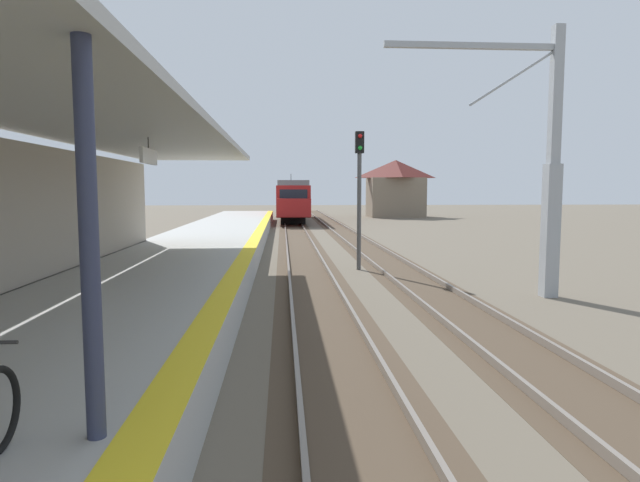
{
  "coord_description": "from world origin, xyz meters",
  "views": [
    {
      "loc": [
        0.96,
        0.21,
        3.02
      ],
      "look_at": [
        1.64,
        9.96,
        2.1
      ],
      "focal_mm": 30.36,
      "sensor_mm": 36.0,
      "label": 1
    }
  ],
  "objects_px": {
    "approaching_train": "(292,199)",
    "distant_trackside_house": "(395,187)",
    "catenary_pylon_far_side": "(542,169)",
    "rail_signal_post": "(359,186)"
  },
  "relations": [
    {
      "from": "catenary_pylon_far_side",
      "to": "rail_signal_post",
      "type": "bearing_deg",
      "value": 127.85
    },
    {
      "from": "approaching_train",
      "to": "distant_trackside_house",
      "type": "bearing_deg",
      "value": 29.51
    },
    {
      "from": "catenary_pylon_far_side",
      "to": "distant_trackside_house",
      "type": "relative_size",
      "value": 1.14
    },
    {
      "from": "rail_signal_post",
      "to": "distant_trackside_house",
      "type": "distance_m",
      "value": 41.54
    },
    {
      "from": "approaching_train",
      "to": "distant_trackside_house",
      "type": "distance_m",
      "value": 13.65
    },
    {
      "from": "approaching_train",
      "to": "catenary_pylon_far_side",
      "type": "height_order",
      "value": "catenary_pylon_far_side"
    },
    {
      "from": "rail_signal_post",
      "to": "catenary_pylon_far_side",
      "type": "height_order",
      "value": "catenary_pylon_far_side"
    },
    {
      "from": "approaching_train",
      "to": "catenary_pylon_far_side",
      "type": "xyz_separation_m",
      "value": [
        6.28,
        -39.22,
        1.43
      ]
    },
    {
      "from": "approaching_train",
      "to": "distant_trackside_house",
      "type": "height_order",
      "value": "distant_trackside_house"
    },
    {
      "from": "approaching_train",
      "to": "rail_signal_post",
      "type": "height_order",
      "value": "rail_signal_post"
    }
  ]
}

